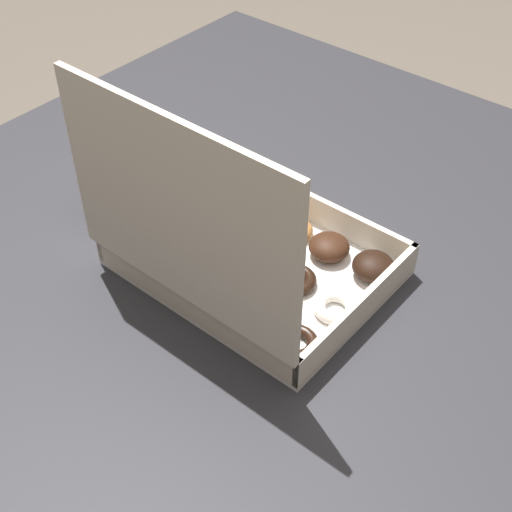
{
  "coord_description": "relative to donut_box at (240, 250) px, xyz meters",
  "views": [
    {
      "loc": [
        -0.42,
        0.56,
        1.39
      ],
      "look_at": [
        -0.0,
        0.06,
        0.79
      ],
      "focal_mm": 50.0,
      "sensor_mm": 36.0,
      "label": 1
    }
  ],
  "objects": [
    {
      "name": "coffee_mug",
      "position": [
        0.24,
        -0.01,
        -0.01
      ],
      "size": [
        0.09,
        0.09,
        0.08
      ],
      "color": "white",
      "rests_on": "dining_table"
    },
    {
      "name": "donut_box",
      "position": [
        0.0,
        0.0,
        0.0
      ],
      "size": [
        0.32,
        0.25,
        0.28
      ],
      "color": "white",
      "rests_on": "dining_table"
    },
    {
      "name": "dining_table",
      "position": [
        0.0,
        -0.09,
        -0.15
      ],
      "size": [
        1.07,
        1.03,
        0.77
      ],
      "color": "#2D2D33",
      "rests_on": "ground_plane"
    }
  ]
}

